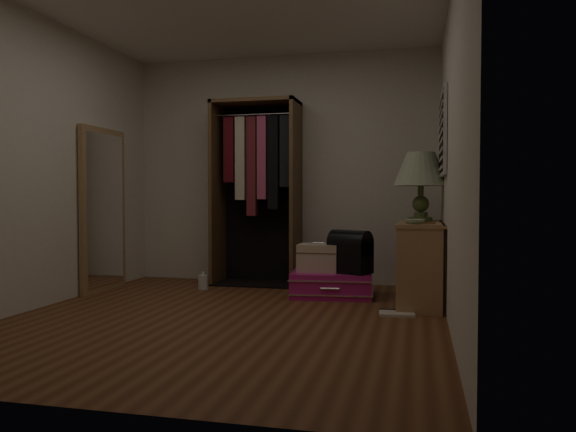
# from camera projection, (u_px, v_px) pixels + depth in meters

# --- Properties ---
(ground) EXTENTS (4.00, 4.00, 0.00)m
(ground) POSITION_uv_depth(u_px,v_px,m) (225.00, 318.00, 4.55)
(ground) COLOR #5C321A
(ground) RESTS_ON ground
(room_walls) EXTENTS (3.52, 4.02, 2.60)m
(room_walls) POSITION_uv_depth(u_px,v_px,m) (235.00, 133.00, 4.52)
(room_walls) COLOR beige
(room_walls) RESTS_ON ground
(console_bookshelf) EXTENTS (0.42, 1.12, 0.75)m
(console_bookshelf) POSITION_uv_depth(u_px,v_px,m) (420.00, 261.00, 5.19)
(console_bookshelf) COLOR #A87951
(console_bookshelf) RESTS_ON ground
(open_wardrobe) EXTENTS (0.95, 0.50, 2.05)m
(open_wardrobe) POSITION_uv_depth(u_px,v_px,m) (258.00, 177.00, 6.29)
(open_wardrobe) COLOR brown
(open_wardrobe) RESTS_ON ground
(floor_mirror) EXTENTS (0.06, 0.80, 1.70)m
(floor_mirror) POSITION_uv_depth(u_px,v_px,m) (103.00, 210.00, 5.88)
(floor_mirror) COLOR #A27B4E
(floor_mirror) RESTS_ON ground
(pink_suitcase) EXTENTS (0.85, 0.65, 0.24)m
(pink_suitcase) POSITION_uv_depth(u_px,v_px,m) (332.00, 284.00, 5.54)
(pink_suitcase) COLOR #BF1777
(pink_suitcase) RESTS_ON ground
(train_case) EXTENTS (0.41, 0.28, 0.29)m
(train_case) POSITION_uv_depth(u_px,v_px,m) (319.00, 258.00, 5.55)
(train_case) COLOR #BDB191
(train_case) RESTS_ON pink_suitcase
(black_bag) EXTENTS (0.45, 0.38, 0.42)m
(black_bag) POSITION_uv_depth(u_px,v_px,m) (350.00, 251.00, 5.43)
(black_bag) COLOR black
(black_bag) RESTS_ON pink_suitcase
(table_lamp) EXTENTS (0.70, 0.70, 0.66)m
(table_lamp) POSITION_uv_depth(u_px,v_px,m) (421.00, 171.00, 5.43)
(table_lamp) COLOR #45592B
(table_lamp) RESTS_ON console_bookshelf
(brass_tray) EXTENTS (0.33, 0.33, 0.01)m
(brass_tray) POSITION_uv_depth(u_px,v_px,m) (421.00, 223.00, 4.94)
(brass_tray) COLOR #A47C3F
(brass_tray) RESTS_ON console_bookshelf
(ceramic_bowl) EXTENTS (0.21, 0.21, 0.04)m
(ceramic_bowl) POSITION_uv_depth(u_px,v_px,m) (415.00, 222.00, 4.84)
(ceramic_bowl) COLOR #ABCDB2
(ceramic_bowl) RESTS_ON console_bookshelf
(white_jug) EXTENTS (0.14, 0.14, 0.19)m
(white_jug) POSITION_uv_depth(u_px,v_px,m) (203.00, 282.00, 5.97)
(white_jug) COLOR silver
(white_jug) RESTS_ON ground
(floor_book) EXTENTS (0.31, 0.26, 0.03)m
(floor_book) POSITION_uv_depth(u_px,v_px,m) (397.00, 313.00, 4.69)
(floor_book) COLOR beige
(floor_book) RESTS_ON ground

